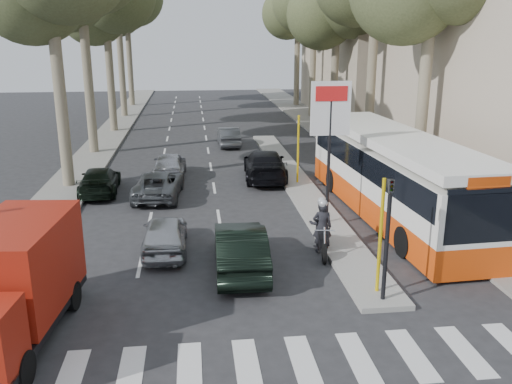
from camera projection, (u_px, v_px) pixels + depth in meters
ground at (260, 286)px, 16.17m from camera, size 120.00×120.00×0.00m
sidewalk_right at (332, 133)px, 40.96m from camera, size 3.20×70.00×0.12m
median_left at (113, 131)px, 41.96m from camera, size 2.40×64.00×0.12m
traffic_island at (297, 184)px, 27.00m from camera, size 1.50×26.00×0.16m
building_far at (386, 26)px, 48.11m from camera, size 11.00×20.00×16.00m
billboard at (330, 132)px, 20.27m from camera, size 1.50×12.10×5.60m
traffic_light_island at (388, 220)px, 14.41m from camera, size 0.16×0.41×3.60m
tree_r_c at (339, 0)px, 39.38m from camera, size 7.40×7.20×13.32m
tree_r_e at (299, 2)px, 54.47m from camera, size 7.40×7.20×14.10m
silver_hatchback at (165, 234)px, 18.60m from camera, size 1.51×3.74×1.27m
dark_hatchback at (240, 248)px, 17.13m from camera, size 1.68×4.53×1.48m
queue_car_a at (158, 185)px, 24.87m from camera, size 2.35×4.52×1.22m
queue_car_b at (265, 165)px, 28.03m from camera, size 2.44×5.29×1.50m
queue_car_c at (169, 165)px, 28.23m from camera, size 1.77×4.10×1.38m
queue_car_d at (229, 136)px, 36.47m from camera, size 1.44×3.88×1.27m
queue_car_e at (100, 180)px, 25.53m from camera, size 1.92×4.31×1.23m
red_truck at (13, 282)px, 13.03m from camera, size 2.52×5.49×2.83m
city_bus at (393, 173)px, 22.00m from camera, size 3.50×13.16×3.43m
motorcycle at (322, 227)px, 18.56m from camera, size 0.92×2.29×1.95m
pedestrian_near at (390, 175)px, 25.18m from camera, size 0.60×1.03×1.67m
pedestrian_far at (405, 176)px, 25.16m from camera, size 1.14×0.82×1.61m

